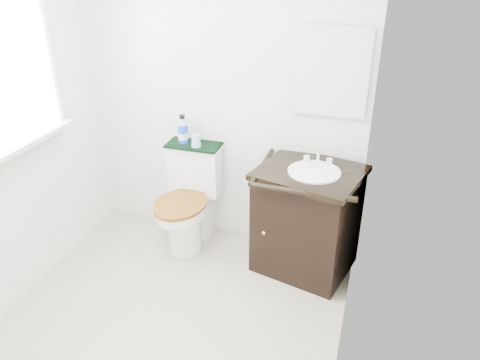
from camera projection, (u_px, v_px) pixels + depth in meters
The scene contains 12 objects.
floor at pixel (167, 325), 3.08m from camera, with size 2.40×2.40×0.00m, color #BFB799.
wall_back at pixel (224, 96), 3.55m from camera, with size 2.40×2.40×0.00m, color white.
wall_right at pixel (359, 188), 2.24m from camera, with size 2.40×2.40×0.00m, color white.
window at pixel (7, 69), 2.86m from camera, with size 0.02×0.70×0.90m, color white.
mirror at pixel (331, 72), 3.20m from camera, with size 0.50×0.02×0.60m, color silver.
toilet at pixel (190, 203), 3.79m from camera, with size 0.44×0.63×0.81m.
vanity at pixel (307, 217), 3.45m from camera, with size 0.82×0.75×0.92m.
trash_bin at pixel (269, 241), 3.68m from camera, with size 0.20×0.16×0.28m.
towel at pixel (194, 145), 3.69m from camera, with size 0.43×0.22×0.02m, color black.
mouthwash_bottle at pixel (183, 130), 3.67m from camera, with size 0.08×0.08×0.23m.
cup at pixel (196, 141), 3.62m from camera, with size 0.08×0.08×0.10m, color #90BBEC.
soap_bar at pixel (308, 162), 3.37m from camera, with size 0.06×0.04×0.02m, color #197976.
Camera 1 is at (1.15, -2.05, 2.25)m, focal length 35.00 mm.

